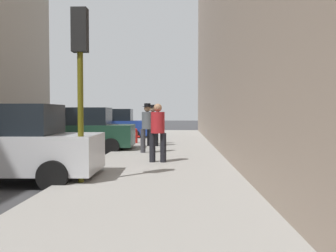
% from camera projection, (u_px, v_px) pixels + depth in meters
% --- Properties ---
extents(sidewalk, '(4.00, 40.00, 0.15)m').
position_uv_depth(sidewalk, '(159.00, 169.00, 10.11)').
color(sidewalk, gray).
rests_on(sidewalk, ground_plane).
extents(parked_silver_sedan, '(4.24, 2.13, 1.79)m').
position_uv_depth(parked_silver_sedan, '(8.00, 146.00, 8.49)').
color(parked_silver_sedan, '#B7BABF').
rests_on(parked_silver_sedan, ground_plane).
extents(parked_dark_green_sedan, '(4.23, 2.12, 1.79)m').
position_uv_depth(parked_dark_green_sedan, '(82.00, 131.00, 14.88)').
color(parked_dark_green_sedan, '#193828').
rests_on(parked_dark_green_sedan, ground_plane).
extents(parked_blue_sedan, '(4.25, 2.16, 1.79)m').
position_uv_depth(parked_blue_sedan, '(113.00, 125.00, 21.85)').
color(parked_blue_sedan, navy).
rests_on(parked_blue_sedan, ground_plane).
extents(fire_hydrant, '(0.42, 0.22, 0.70)m').
position_uv_depth(fire_hydrant, '(135.00, 136.00, 17.64)').
color(fire_hydrant, red).
rests_on(fire_hydrant, sidewalk).
extents(traffic_light, '(0.32, 0.32, 3.60)m').
position_uv_depth(traffic_light, '(80.00, 57.00, 7.71)').
color(traffic_light, '#514C0F').
rests_on(traffic_light, sidewalk).
extents(pedestrian_in_jeans, '(0.53, 0.50, 1.71)m').
position_uv_depth(pedestrian_in_jeans, '(153.00, 123.00, 17.03)').
color(pedestrian_in_jeans, '#728CB2').
rests_on(pedestrian_in_jeans, sidewalk).
extents(pedestrian_with_fedora, '(0.52, 0.47, 1.78)m').
position_uv_depth(pedestrian_with_fedora, '(153.00, 123.00, 16.08)').
color(pedestrian_with_fedora, black).
rests_on(pedestrian_with_fedora, sidewalk).
extents(pedestrian_in_red_jacket, '(0.51, 0.44, 1.71)m').
position_uv_depth(pedestrian_in_red_jacket, '(158.00, 130.00, 10.90)').
color(pedestrian_in_red_jacket, black).
rests_on(pedestrian_in_red_jacket, sidewalk).
extents(pedestrian_with_beanie, '(0.51, 0.43, 1.78)m').
position_uv_depth(pedestrian_with_beanie, '(147.00, 125.00, 13.45)').
color(pedestrian_with_beanie, '#333338').
rests_on(pedestrian_with_beanie, sidewalk).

